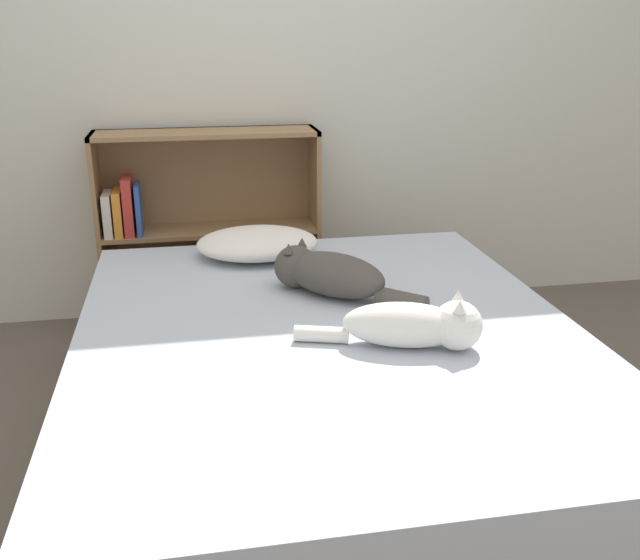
# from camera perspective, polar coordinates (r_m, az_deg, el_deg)

# --- Properties ---
(ground_plane) EXTENTS (8.00, 8.00, 0.00)m
(ground_plane) POSITION_cam_1_polar(r_m,az_deg,el_deg) (2.39, 0.65, -13.81)
(ground_plane) COLOR brown
(wall_back) EXTENTS (8.00, 0.06, 2.50)m
(wall_back) POSITION_cam_1_polar(r_m,az_deg,el_deg) (3.35, -4.06, 18.49)
(wall_back) COLOR silver
(wall_back) RESTS_ON ground_plane
(bed) EXTENTS (1.56, 1.92, 0.46)m
(bed) POSITION_cam_1_polar(r_m,az_deg,el_deg) (2.28, 0.67, -9.09)
(bed) COLOR #99754C
(bed) RESTS_ON ground_plane
(pillow) EXTENTS (0.48, 0.38, 0.11)m
(pillow) POSITION_cam_1_polar(r_m,az_deg,el_deg) (2.82, -5.04, 2.97)
(pillow) COLOR white
(pillow) RESTS_ON bed
(cat_light) EXTENTS (0.52, 0.23, 0.16)m
(cat_light) POSITION_cam_1_polar(r_m,az_deg,el_deg) (2.04, 7.81, -3.60)
(cat_light) COLOR white
(cat_light) RESTS_ON bed
(cat_dark) EXTENTS (0.46, 0.44, 0.17)m
(cat_dark) POSITION_cam_1_polar(r_m,az_deg,el_deg) (2.41, 0.64, 0.50)
(cat_dark) COLOR #47423D
(cat_dark) RESTS_ON bed
(bookshelf) EXTENTS (0.98, 0.26, 0.89)m
(bookshelf) POSITION_cam_1_polar(r_m,az_deg,el_deg) (3.32, -9.41, 4.36)
(bookshelf) COLOR #8E6B47
(bookshelf) RESTS_ON ground_plane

